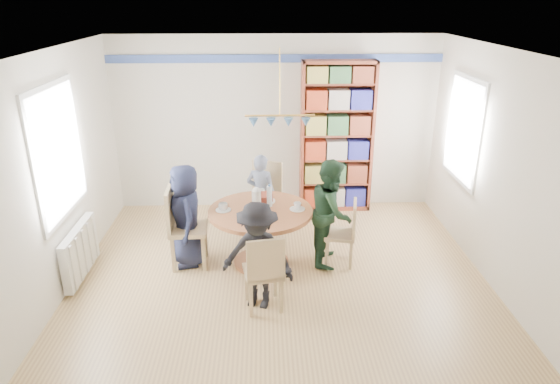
{
  "coord_description": "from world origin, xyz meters",
  "views": [
    {
      "loc": [
        -0.18,
        -5.1,
        3.24
      ],
      "look_at": [
        0.0,
        0.4,
        1.05
      ],
      "focal_mm": 32.0,
      "sensor_mm": 36.0,
      "label": 1
    }
  ],
  "objects_px": {
    "bookshelf": "(336,139)",
    "person_left": "(186,216)",
    "person_right": "(331,212)",
    "dining_table": "(261,224)",
    "chair_far": "(265,194)",
    "person_far": "(261,194)",
    "radiator": "(80,251)",
    "person_near": "(258,256)",
    "chair_near": "(264,270)",
    "chair_left": "(181,224)",
    "chair_right": "(346,230)"
  },
  "relations": [
    {
      "from": "chair_left",
      "to": "chair_far",
      "type": "height_order",
      "value": "chair_left"
    },
    {
      "from": "bookshelf",
      "to": "person_left",
      "type": "bearing_deg",
      "value": -140.55
    },
    {
      "from": "chair_near",
      "to": "person_left",
      "type": "xyz_separation_m",
      "value": [
        -0.97,
        1.08,
        0.16
      ]
    },
    {
      "from": "chair_left",
      "to": "person_right",
      "type": "height_order",
      "value": "person_right"
    },
    {
      "from": "chair_near",
      "to": "person_left",
      "type": "distance_m",
      "value": 1.46
    },
    {
      "from": "dining_table",
      "to": "bookshelf",
      "type": "bearing_deg",
      "value": 56.5
    },
    {
      "from": "radiator",
      "to": "person_left",
      "type": "xyz_separation_m",
      "value": [
        1.25,
        0.31,
        0.31
      ]
    },
    {
      "from": "dining_table",
      "to": "chair_left",
      "type": "relative_size",
      "value": 1.24
    },
    {
      "from": "chair_left",
      "to": "person_near",
      "type": "relative_size",
      "value": 0.85
    },
    {
      "from": "person_right",
      "to": "person_far",
      "type": "bearing_deg",
      "value": 56.12
    },
    {
      "from": "dining_table",
      "to": "chair_far",
      "type": "height_order",
      "value": "chair_far"
    },
    {
      "from": "dining_table",
      "to": "person_right",
      "type": "xyz_separation_m",
      "value": [
        0.89,
        0.04,
        0.13
      ]
    },
    {
      "from": "person_far",
      "to": "bookshelf",
      "type": "relative_size",
      "value": 0.5
    },
    {
      "from": "chair_near",
      "to": "bookshelf",
      "type": "bearing_deg",
      "value": 68.0
    },
    {
      "from": "chair_left",
      "to": "chair_far",
      "type": "bearing_deg",
      "value": 43.71
    },
    {
      "from": "radiator",
      "to": "bookshelf",
      "type": "height_order",
      "value": "bookshelf"
    },
    {
      "from": "chair_right",
      "to": "person_right",
      "type": "distance_m",
      "value": 0.29
    },
    {
      "from": "chair_near",
      "to": "chair_left",
      "type": "bearing_deg",
      "value": 135.05
    },
    {
      "from": "person_left",
      "to": "person_near",
      "type": "bearing_deg",
      "value": 25.18
    },
    {
      "from": "dining_table",
      "to": "chair_far",
      "type": "bearing_deg",
      "value": 86.93
    },
    {
      "from": "person_far",
      "to": "person_near",
      "type": "height_order",
      "value": "person_near"
    },
    {
      "from": "dining_table",
      "to": "person_near",
      "type": "height_order",
      "value": "person_near"
    },
    {
      "from": "chair_far",
      "to": "person_left",
      "type": "relative_size",
      "value": 0.77
    },
    {
      "from": "person_left",
      "to": "person_right",
      "type": "xyz_separation_m",
      "value": [
        1.82,
        -0.0,
        0.02
      ]
    },
    {
      "from": "chair_left",
      "to": "bookshelf",
      "type": "xyz_separation_m",
      "value": [
        2.17,
        1.78,
        0.58
      ]
    },
    {
      "from": "chair_left",
      "to": "bookshelf",
      "type": "height_order",
      "value": "bookshelf"
    },
    {
      "from": "radiator",
      "to": "chair_far",
      "type": "relative_size",
      "value": 0.98
    },
    {
      "from": "person_far",
      "to": "radiator",
      "type": "bearing_deg",
      "value": 48.41
    },
    {
      "from": "chair_left",
      "to": "chair_right",
      "type": "xyz_separation_m",
      "value": [
        2.07,
        -0.03,
        -0.11
      ]
    },
    {
      "from": "person_right",
      "to": "person_near",
      "type": "bearing_deg",
      "value": 147.11
    },
    {
      "from": "radiator",
      "to": "person_far",
      "type": "distance_m",
      "value": 2.49
    },
    {
      "from": "chair_left",
      "to": "person_far",
      "type": "distance_m",
      "value": 1.35
    },
    {
      "from": "chair_near",
      "to": "person_far",
      "type": "height_order",
      "value": "person_far"
    },
    {
      "from": "chair_near",
      "to": "person_far",
      "type": "bearing_deg",
      "value": 91.11
    },
    {
      "from": "radiator",
      "to": "chair_right",
      "type": "distance_m",
      "value": 3.26
    },
    {
      "from": "bookshelf",
      "to": "dining_table",
      "type": "bearing_deg",
      "value": -123.5
    },
    {
      "from": "chair_far",
      "to": "bookshelf",
      "type": "relative_size",
      "value": 0.44
    },
    {
      "from": "chair_left",
      "to": "person_far",
      "type": "relative_size",
      "value": 0.89
    },
    {
      "from": "chair_far",
      "to": "person_right",
      "type": "xyz_separation_m",
      "value": [
        0.84,
        -0.96,
        0.13
      ]
    },
    {
      "from": "person_near",
      "to": "chair_near",
      "type": "bearing_deg",
      "value": -38.09
    },
    {
      "from": "chair_near",
      "to": "person_far",
      "type": "relative_size",
      "value": 0.77
    },
    {
      "from": "chair_far",
      "to": "person_right",
      "type": "bearing_deg",
      "value": -48.95
    },
    {
      "from": "bookshelf",
      "to": "chair_near",
      "type": "bearing_deg",
      "value": -112.0
    },
    {
      "from": "radiator",
      "to": "person_near",
      "type": "distance_m",
      "value": 2.27
    },
    {
      "from": "chair_right",
      "to": "chair_left",
      "type": "bearing_deg",
      "value": 179.11
    },
    {
      "from": "radiator",
      "to": "person_left",
      "type": "relative_size",
      "value": 0.75
    },
    {
      "from": "chair_near",
      "to": "bookshelf",
      "type": "height_order",
      "value": "bookshelf"
    },
    {
      "from": "chair_left",
      "to": "chair_far",
      "type": "relative_size",
      "value": 1.03
    },
    {
      "from": "person_left",
      "to": "bookshelf",
      "type": "height_order",
      "value": "bookshelf"
    },
    {
      "from": "chair_near",
      "to": "person_left",
      "type": "height_order",
      "value": "person_left"
    }
  ]
}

